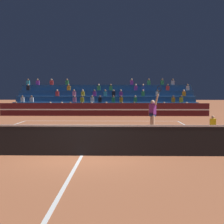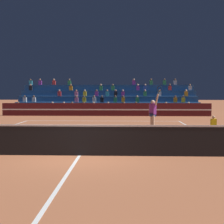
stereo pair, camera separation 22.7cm
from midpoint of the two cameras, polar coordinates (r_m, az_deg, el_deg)
The scene contains 8 objects.
ground_plane at distance 10.77m, azimuth -5.35°, elevation -7.94°, with size 120.00×120.00×0.00m, color #AD603D.
court_lines at distance 10.77m, azimuth -5.35°, elevation -7.92°, with size 11.10×23.90×0.01m.
tennis_net at distance 10.67m, azimuth -5.37°, elevation -5.08°, with size 12.00×0.10×1.10m.
sponsor_banner_wall at distance 26.85m, azimuth -0.90°, elevation 0.45°, with size 18.00×0.26×1.10m.
bleacher_stand at distance 30.62m, azimuth -0.54°, elevation 1.77°, with size 17.11×4.75×3.38m.
ball_kid_courtside at distance 17.87m, azimuth 18.41°, elevation -2.27°, with size 0.30×0.36×0.84m.
tennis_player at distance 16.53m, azimuth 7.88°, elevation -0.31°, with size 0.60×0.80×2.49m.
tennis_ball at distance 20.12m, azimuth -13.95°, elevation -2.35°, with size 0.07×0.07×0.07m, color #C6DB33.
Camera 2 is at (1.48, -10.45, 2.23)m, focal length 50.00 mm.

